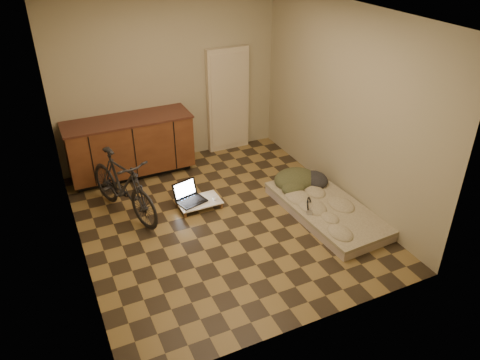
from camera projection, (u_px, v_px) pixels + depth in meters
name	position (u px, v px, depth m)	size (l,w,h in m)	color
room_shell	(220.00, 128.00, 5.48)	(3.50, 4.00, 2.60)	olive
cabinets	(130.00, 147.00, 6.95)	(1.84, 0.62, 0.91)	black
appliance_panel	(228.00, 100.00, 7.57)	(0.70, 0.10, 1.70)	beige
bicycle	(122.00, 182.00, 6.00)	(0.44, 1.50, 0.97)	black
futon	(327.00, 210.00, 6.18)	(0.95, 1.82, 0.15)	#B4A290
clothing_pile	(301.00, 174.00, 6.59)	(0.66, 0.55, 0.26)	#393D24
headphones	(309.00, 205.00, 6.00)	(0.25, 0.23, 0.16)	black
lap_desk	(199.00, 202.00, 6.35)	(0.58, 0.38, 0.10)	brown
laptop	(189.00, 197.00, 6.32)	(0.44, 0.41, 0.25)	black
mouse	(215.00, 198.00, 6.36)	(0.06, 0.11, 0.04)	white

